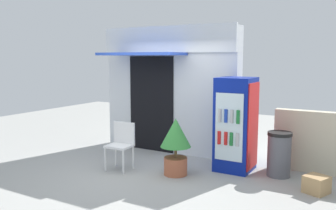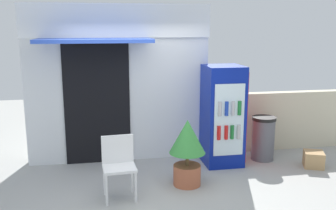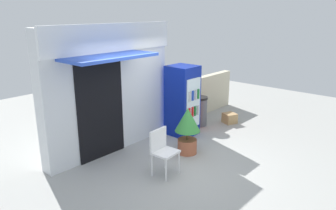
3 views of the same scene
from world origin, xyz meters
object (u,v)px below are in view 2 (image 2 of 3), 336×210
at_px(plastic_chair, 119,162).
at_px(trash_bin, 263,138).
at_px(drink_cooler, 223,116).
at_px(cardboard_box, 314,159).
at_px(potted_plant_near_shop, 187,147).

bearing_deg(plastic_chair, trash_bin, 22.04).
relative_size(drink_cooler, plastic_chair, 1.97).
distance_m(drink_cooler, trash_bin, 0.94).
xyz_separation_m(drink_cooler, cardboard_box, (1.53, -0.48, -0.75)).
bearing_deg(cardboard_box, trash_bin, 143.32).
distance_m(potted_plant_near_shop, cardboard_box, 2.44).
relative_size(drink_cooler, trash_bin, 2.18).
height_order(trash_bin, cardboard_box, trash_bin).
distance_m(plastic_chair, trash_bin, 2.93).
distance_m(drink_cooler, plastic_chair, 2.20).
bearing_deg(cardboard_box, drink_cooler, 162.47).
bearing_deg(trash_bin, plastic_chair, -157.96).
height_order(drink_cooler, plastic_chair, drink_cooler).
xyz_separation_m(plastic_chair, trash_bin, (2.72, 1.10, -0.13)).
height_order(drink_cooler, potted_plant_near_shop, drink_cooler).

